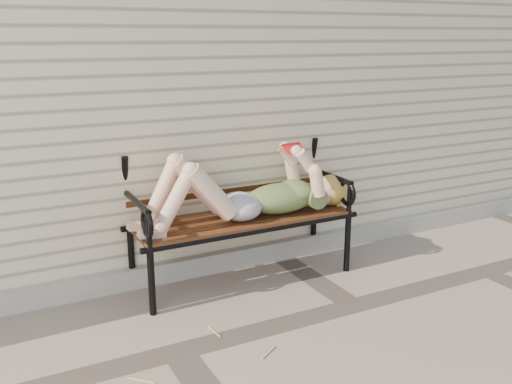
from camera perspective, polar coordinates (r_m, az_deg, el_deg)
ground at (r=3.43m, az=-7.82°, el=-15.54°), size 80.00×80.00×0.00m
house_wall at (r=5.87m, az=-18.65°, el=12.14°), size 8.00×4.00×3.00m
foundation_strip at (r=4.23m, az=-12.40°, el=-8.41°), size 8.00×0.10×0.15m
garden_bench at (r=4.19m, az=-2.00°, el=-0.12°), size 1.75×0.70×1.13m
reading_woman at (r=4.06m, az=-0.97°, el=-0.04°), size 1.65×0.38×0.52m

